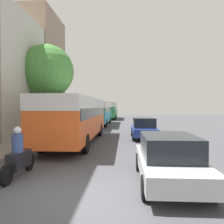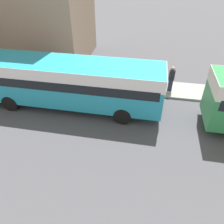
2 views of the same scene
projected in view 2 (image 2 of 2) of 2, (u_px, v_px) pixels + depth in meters
The scene contains 2 objects.
bus_following at pixel (68, 79), 12.86m from camera, with size 2.62×11.19×2.92m.
pedestrian_near_curb at pixel (171, 79), 14.69m from camera, with size 0.39×0.39×1.76m.
Camera 2 is at (8.79, 27.29, 7.94)m, focal length 35.00 mm.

